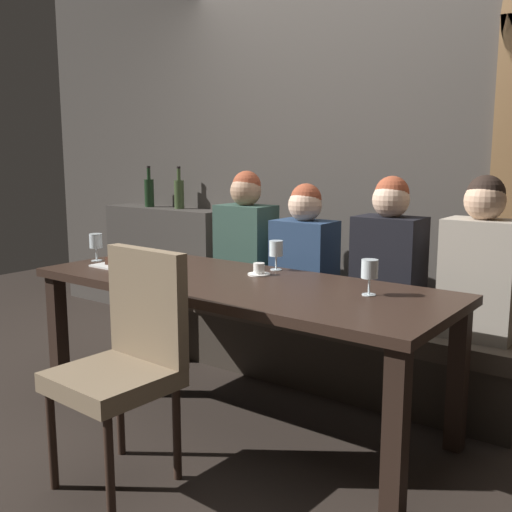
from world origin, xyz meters
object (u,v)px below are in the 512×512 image
object	(u,v)px
dining_table	(236,297)
dessert_plate	(113,264)
diner_bearded	(304,250)
banquette_bench	(308,342)
diner_near_end	(481,262)
wine_glass_near_left	(370,271)
diner_redhead	(246,238)
espresso_cup	(259,270)
wine_bottle_dark_red	(149,192)
diner_far_end	(389,254)
wine_glass_near_right	(276,250)
wine_bottle_pale_label	(179,193)
chair_near_side	(128,352)
wine_glass_far_right	(96,242)

from	to	relation	value
dining_table	dessert_plate	size ratio (longest dim) A/B	11.58
diner_bearded	dessert_plate	distance (m)	1.12
banquette_bench	dining_table	bearing A→B (deg)	-90.00
diner_near_end	wine_glass_near_left	bearing A→B (deg)	-117.70
diner_redhead	diner_bearded	xyz separation A→B (m)	(0.47, -0.04, -0.03)
diner_bearded	espresso_cup	distance (m)	0.50
dining_table	wine_glass_near_left	size ratio (longest dim) A/B	13.41
diner_redhead	wine_bottle_dark_red	distance (m)	1.28
diner_far_end	wine_glass_near_right	bearing A→B (deg)	-145.75
wine_glass_near_left	diner_bearded	bearing A→B (deg)	140.99
banquette_bench	diner_bearded	world-z (taller)	diner_bearded
dining_table	wine_bottle_pale_label	xyz separation A→B (m)	(-1.40, 1.05, 0.42)
diner_far_end	wine_glass_near_right	world-z (taller)	diner_far_end
wine_glass_near_left	chair_near_side	bearing A→B (deg)	-129.69
dessert_plate	wine_glass_near_left	bearing A→B (deg)	8.64
diner_redhead	wine_glass_near_left	bearing A→B (deg)	-27.28
diner_redhead	dining_table	bearing A→B (deg)	-55.62
dining_table	diner_redhead	distance (m)	0.88
wine_bottle_dark_red	wine_bottle_pale_label	xyz separation A→B (m)	(0.31, 0.02, 0.00)
banquette_bench	diner_far_end	xyz separation A→B (m)	(0.52, -0.01, 0.60)
diner_near_end	dessert_plate	world-z (taller)	diner_near_end
dining_table	chair_near_side	size ratio (longest dim) A/B	2.24
wine_bottle_pale_label	wine_glass_near_left	distance (m)	2.30
banquette_bench	dessert_plate	bearing A→B (deg)	-134.71
diner_redhead	dessert_plate	xyz separation A→B (m)	(-0.32, -0.83, -0.08)
wine_bottle_dark_red	dining_table	bearing A→B (deg)	-30.98
banquette_bench	diner_near_end	bearing A→B (deg)	0.73
diner_redhead	diner_near_end	bearing A→B (deg)	-0.05
dining_table	banquette_bench	xyz separation A→B (m)	(0.00, 0.70, -0.42)
banquette_bench	dessert_plate	distance (m)	1.26
diner_redhead	espresso_cup	size ratio (longest dim) A/B	6.80
diner_bearded	diner_far_end	world-z (taller)	diner_far_end
diner_near_end	wine_glass_near_right	xyz separation A→B (m)	(-0.99, -0.37, 0.01)
chair_near_side	wine_glass_far_right	xyz separation A→B (m)	(-1.01, 0.65, 0.29)
banquette_bench	wine_glass_near_right	distance (m)	0.72
dessert_plate	diner_redhead	bearing A→B (deg)	68.98
wine_glass_far_right	dessert_plate	xyz separation A→B (m)	(0.21, -0.05, -0.10)
diner_redhead	espresso_cup	bearing A→B (deg)	-46.99
wine_bottle_pale_label	dessert_plate	world-z (taller)	wine_bottle_pale_label
diner_bearded	diner_far_end	size ratio (longest dim) A/B	0.93
wine_glass_far_right	espresso_cup	xyz separation A→B (m)	(1.03, 0.24, -0.09)
diner_far_end	wine_glass_near_right	size ratio (longest dim) A/B	4.92
diner_bearded	wine_glass_near_right	bearing A→B (deg)	-85.44
dining_table	wine_glass_far_right	bearing A→B (deg)	-176.30
diner_near_end	wine_glass_far_right	world-z (taller)	diner_near_end
chair_near_side	wine_glass_near_left	bearing A→B (deg)	50.31
dining_table	diner_far_end	xyz separation A→B (m)	(0.52, 0.69, 0.18)
wine_bottle_pale_label	dessert_plate	bearing A→B (deg)	-62.98
diner_redhead	dessert_plate	world-z (taller)	diner_redhead
dining_table	chair_near_side	xyz separation A→B (m)	(-0.01, -0.72, -0.09)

